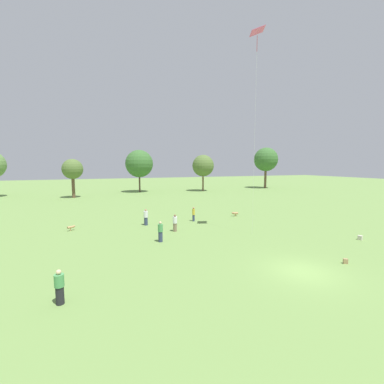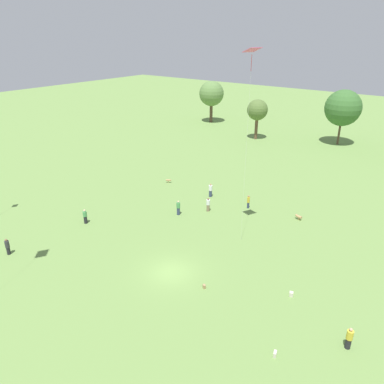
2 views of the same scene
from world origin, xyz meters
name	(u,v)px [view 1 (image 1 of 2)]	position (x,y,z in m)	size (l,w,h in m)	color
ground_plane	(303,272)	(0.00, 0.00, 0.00)	(240.00, 240.00, 0.00)	#6B8E47
tree_1	(72,169)	(-16.00, 45.79, 5.84)	(4.11, 4.11, 7.98)	brown
tree_2	(139,164)	(-1.35, 51.98, 7.05)	(6.77, 6.77, 10.45)	brown
tree_3	(203,166)	(14.43, 48.66, 6.54)	(5.56, 5.56, 9.34)	brown
tree_4	(266,160)	(34.81, 49.84, 8.29)	(6.82, 6.82, 11.74)	brown
person_1	(194,214)	(-1.07, 16.21, 0.88)	(0.44, 0.44, 1.73)	#333D5B
person_2	(160,232)	(-6.87, 9.53, 0.90)	(0.54, 0.54, 1.84)	#333D5B
person_3	(175,223)	(-4.59, 12.51, 0.86)	(0.63, 0.63, 1.76)	#847056
person_4	(146,217)	(-6.84, 16.27, 0.90)	(0.54, 0.54, 1.85)	#333D5B
person_5	(59,287)	(-13.99, 1.36, 0.85)	(0.54, 0.54, 1.75)	#232328
kite_0	(257,38)	(2.24, 8.81, 18.29)	(1.65, 1.68, 19.13)	#E54C99
dog_0	(235,213)	(5.16, 17.06, 0.39)	(0.87, 0.47, 0.58)	tan
dog_1	(71,227)	(-14.52, 16.67, 0.37)	(0.77, 0.54, 0.52)	tan
picnic_bag_0	(345,261)	(3.78, -0.02, 0.17)	(0.34, 0.31, 0.34)	#A58459
picnic_bag_1	(360,238)	(10.19, 3.53, 0.20)	(0.39, 0.41, 0.40)	beige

